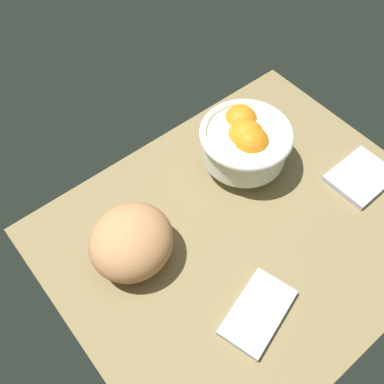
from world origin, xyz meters
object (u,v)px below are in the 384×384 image
fruit_bowl (245,141)px  napkin_folded (258,312)px  napkin_spare (361,177)px  bread_loaf (131,242)px

fruit_bowl → napkin_folded: (-20.34, -25.75, -6.30)cm
napkin_folded → napkin_spare: (36.42, 7.24, -0.03)cm
napkin_folded → bread_loaf: bearing=113.9°
bread_loaf → napkin_spare: 48.91cm
bread_loaf → napkin_folded: bread_loaf is taller
bread_loaf → napkin_spare: size_ratio=1.22×
bread_loaf → napkin_folded: (9.87, -22.32, -4.65)cm
bread_loaf → fruit_bowl: bearing=6.5°
napkin_folded → napkin_spare: 37.13cm
fruit_bowl → napkin_folded: 33.41cm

